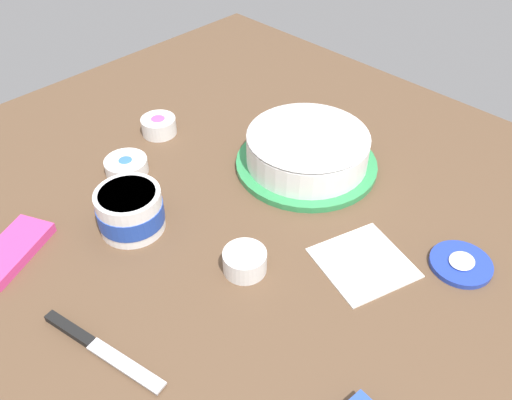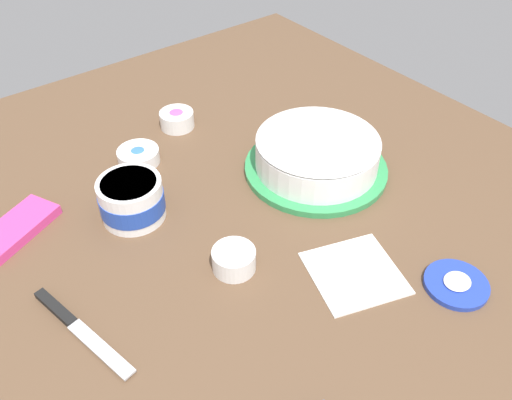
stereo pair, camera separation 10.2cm
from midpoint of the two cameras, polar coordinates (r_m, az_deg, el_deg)
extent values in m
plane|color=brown|center=(0.99, -1.05, -4.46)|extent=(1.54, 1.54, 0.00)
cylinder|color=#339351|center=(1.16, 8.92, 3.28)|extent=(0.30, 0.30, 0.01)
cylinder|color=pink|center=(1.14, 9.09, 4.59)|extent=(0.24, 0.24, 0.05)
cylinder|color=white|center=(1.13, 9.12, 4.79)|extent=(0.26, 0.26, 0.06)
ellipsoid|color=white|center=(1.11, 9.31, 6.29)|extent=(0.26, 0.26, 0.02)
cylinder|color=white|center=(1.03, -10.44, -0.06)|extent=(0.12, 0.12, 0.08)
cylinder|color=#2347B2|center=(1.03, -10.41, -0.24)|extent=(0.12, 0.12, 0.04)
cylinder|color=white|center=(1.00, -10.68, 1.50)|extent=(0.10, 0.10, 0.01)
cylinder|color=#233DAD|center=(0.99, 23.47, -8.43)|extent=(0.11, 0.11, 0.01)
ellipsoid|color=white|center=(0.99, 23.59, -8.13)|extent=(0.05, 0.04, 0.01)
cube|color=silver|center=(0.85, -12.94, -15.42)|extent=(0.05, 0.14, 0.00)
cube|color=black|center=(0.92, -17.68, -11.10)|extent=(0.04, 0.10, 0.01)
cylinder|color=white|center=(0.93, 0.77, -6.56)|extent=(0.08, 0.08, 0.04)
cylinder|color=pink|center=(0.93, 0.78, -6.46)|extent=(0.06, 0.06, 0.01)
ellipsoid|color=pink|center=(0.92, 0.78, -6.17)|extent=(0.05, 0.05, 0.02)
cylinder|color=white|center=(1.18, -9.96, 4.60)|extent=(0.09, 0.09, 0.03)
cylinder|color=blue|center=(1.18, -9.96, 4.62)|extent=(0.08, 0.08, 0.01)
ellipsoid|color=blue|center=(1.18, -10.00, 4.89)|extent=(0.06, 0.06, 0.02)
cylinder|color=white|center=(1.28, -6.20, 8.48)|extent=(0.08, 0.08, 0.04)
cylinder|color=#B251C6|center=(1.28, -6.22, 8.69)|extent=(0.07, 0.07, 0.01)
ellipsoid|color=#B251C6|center=(1.28, -6.24, 8.95)|extent=(0.06, 0.06, 0.02)
cube|color=#E53D8E|center=(1.07, -21.82, -2.92)|extent=(0.17, 0.14, 0.02)
cube|color=white|center=(0.96, 13.57, -7.69)|extent=(0.19, 0.19, 0.01)
camera|label=1|loc=(0.05, -87.13, 2.49)|focal=37.37mm
camera|label=2|loc=(0.05, 92.87, -2.49)|focal=37.37mm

